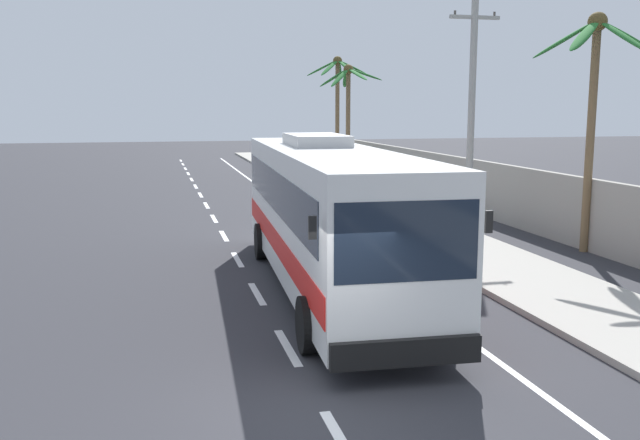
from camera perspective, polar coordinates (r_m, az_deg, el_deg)
ground_plane at (r=10.45m, az=0.34°, el=-15.42°), size 160.00×160.00×0.00m
sidewalk_kerb at (r=21.68m, az=11.47°, el=-2.31°), size 3.20×90.00×0.14m
lane_markings at (r=24.68m, az=-3.16°, el=-0.88°), size 3.56×71.00×0.01m
boundary_wall at (r=26.75m, az=15.31°, el=1.99°), size 0.24×60.00×2.22m
coach_bus_foreground at (r=16.53m, az=0.62°, el=0.75°), size 3.34×12.37×3.66m
motorcycle_beside_bus at (r=25.65m, az=-0.31°, el=1.05°), size 0.56×1.96×1.68m
pedestrian_midwalk at (r=27.99m, az=3.96°, el=2.30°), size 0.36×0.36×1.57m
utility_pole_mid at (r=24.79m, az=12.37°, el=9.80°), size 1.81×0.24×9.05m
palm_nearest at (r=22.21m, az=21.60°, el=10.95°), size 3.49×3.68×7.07m
palm_second at (r=43.84m, az=1.46°, el=10.72°), size 3.86×3.84×7.43m
palm_third at (r=40.16m, az=2.34°, el=10.17°), size 3.53×3.87×6.72m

